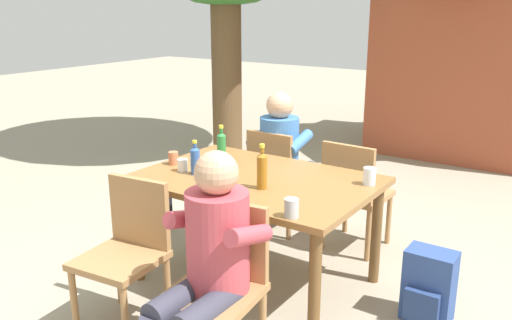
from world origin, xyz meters
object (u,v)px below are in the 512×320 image
object	(u,v)px
person_in_plaid_shirt	(284,153)
cup_white	(183,165)
backpack_by_near_side	(428,287)
backpack_by_far_side	(151,206)
dining_table	(256,190)
chair_near_right	(221,278)
cup_steel	(291,208)
table_knife	(216,170)
brick_kiosk	(476,41)
bottle_blue	(195,160)
chair_near_left	(128,245)
chair_far_left	(277,175)
cup_glass	(369,176)
bottle_green	(221,146)
cup_terracotta	(173,158)
bottle_amber	(262,170)
person_in_white_shirt	(208,257)
chair_far_right	(353,190)

from	to	relation	value
person_in_plaid_shirt	cup_white	xyz separation A→B (m)	(-0.15, -1.10, 0.14)
backpack_by_near_side	backpack_by_far_side	size ratio (longest dim) A/B	1.12
dining_table	chair_near_right	bearing A→B (deg)	-67.81
cup_white	cup_steel	xyz separation A→B (m)	(1.04, -0.30, 0.01)
table_knife	dining_table	bearing A→B (deg)	4.97
backpack_by_near_side	brick_kiosk	world-z (taller)	brick_kiosk
cup_steel	bottle_blue	bearing A→B (deg)	162.26
bottle_blue	brick_kiosk	bearing A→B (deg)	81.39
table_knife	brick_kiosk	bearing A→B (deg)	81.90
chair_near_left	backpack_by_far_side	bearing A→B (deg)	129.79
chair_far_left	cup_white	size ratio (longest dim) A/B	10.21
cup_glass	backpack_by_near_side	world-z (taller)	cup_glass
bottle_green	cup_terracotta	bearing A→B (deg)	-137.46
chair_near_right	chair_near_left	distance (m)	0.69
bottle_amber	bottle_green	bearing A→B (deg)	150.52
cup_white	person_in_plaid_shirt	bearing A→B (deg)	82.20
bottle_amber	backpack_by_near_side	world-z (taller)	bottle_amber
cup_terracotta	cup_white	bearing A→B (deg)	-27.65
bottle_blue	bottle_green	world-z (taller)	bottle_green
dining_table	cup_white	world-z (taller)	cup_white
dining_table	backpack_by_far_side	xyz separation A→B (m)	(-1.26, 0.26, -0.47)
person_in_plaid_shirt	cup_terracotta	distance (m)	1.07
chair_near_right	cup_white	world-z (taller)	chair_near_right
chair_near_left	person_in_plaid_shirt	xyz separation A→B (m)	(0.01, 1.75, 0.17)
cup_steel	backpack_by_near_side	bearing A→B (deg)	47.13
chair_near_left	bottle_green	xyz separation A→B (m)	(-0.05, 0.97, 0.38)
chair_near_left	table_knife	size ratio (longest dim) A/B	4.69
backpack_by_near_side	chair_near_right	bearing A→B (deg)	-128.64
chair_near_left	person_in_white_shirt	bearing A→B (deg)	-8.87
chair_far_right	brick_kiosk	bearing A→B (deg)	90.26
bottle_amber	table_knife	bearing A→B (deg)	163.93
person_in_plaid_shirt	chair_far_left	bearing A→B (deg)	-90.76
chair_far_left	bottle_amber	distance (m)	1.17
backpack_by_far_side	chair_far_left	bearing A→B (deg)	31.65
cup_steel	cup_glass	bearing A→B (deg)	79.67
chair_far_left	brick_kiosk	world-z (taller)	brick_kiosk
bottle_green	person_in_white_shirt	bearing A→B (deg)	-55.41
dining_table	cup_terracotta	size ratio (longest dim) A/B	16.48
dining_table	person_in_white_shirt	bearing A→B (deg)	-69.69
dining_table	chair_far_right	bearing A→B (deg)	67.44
chair_near_right	backpack_by_far_side	xyz separation A→B (m)	(-1.59, 1.08, -0.30)
person_in_white_shirt	cup_steel	world-z (taller)	person_in_white_shirt
chair_far_left	bottle_blue	distance (m)	1.05
bottle_amber	bottle_green	size ratio (longest dim) A/B	1.04
bottle_green	cup_steel	xyz separation A→B (m)	(0.94, -0.61, -0.07)
chair_near_left	backpack_by_far_side	xyz separation A→B (m)	(-0.90, 1.08, -0.30)
chair_far_left	person_in_plaid_shirt	world-z (taller)	person_in_plaid_shirt
cup_white	backpack_by_far_side	bearing A→B (deg)	150.75
bottle_green	cup_white	world-z (taller)	bottle_green
chair_far_left	brick_kiosk	size ratio (longest dim) A/B	0.32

